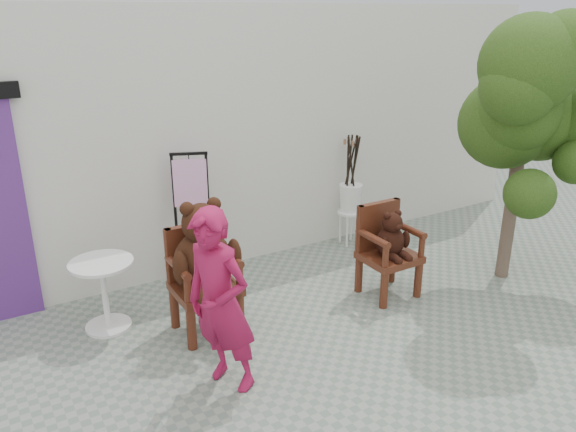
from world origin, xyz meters
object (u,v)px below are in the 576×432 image
object	(u,v)px
chair_big	(204,260)
chair_small	(388,243)
person	(221,304)
cafe_table	(104,287)
tree	(536,107)
display_stand	(194,234)
stool_bucket	(350,198)

from	to	relation	value
chair_big	chair_small	size ratio (longest dim) A/B	1.34
person	chair_big	bearing A→B (deg)	138.44
chair_small	cafe_table	size ratio (longest dim) A/B	1.41
cafe_table	tree	distance (m)	4.67
chair_small	display_stand	distance (m)	2.13
chair_big	tree	size ratio (longest dim) A/B	0.45
chair_big	display_stand	xyz separation A→B (m)	(0.30, 1.03, -0.16)
chair_big	cafe_table	size ratio (longest dim) A/B	1.89
chair_small	tree	world-z (taller)	tree
chair_big	display_stand	size ratio (longest dim) A/B	0.88
chair_big	stool_bucket	bearing A→B (deg)	22.63
chair_small	tree	bearing A→B (deg)	-21.90
cafe_table	stool_bucket	xyz separation A→B (m)	(3.29, 0.49, 0.20)
tree	chair_big	bearing A→B (deg)	165.99
person	stool_bucket	bearing A→B (deg)	98.91
display_stand	chair_big	bearing A→B (deg)	-84.45
person	cafe_table	bearing A→B (deg)	174.40
cafe_table	tree	xyz separation A→B (m)	(4.18, -1.38, 1.56)
stool_bucket	tree	distance (m)	2.48
stool_bucket	display_stand	bearing A→B (deg)	-179.86
chair_small	stool_bucket	bearing A→B (deg)	69.74
chair_small	display_stand	bearing A→B (deg)	142.12
display_stand	stool_bucket	size ratio (longest dim) A/B	1.04
person	cafe_table	distance (m)	1.62
person	stool_bucket	distance (m)	3.35
chair_big	cafe_table	world-z (taller)	chair_big
stool_bucket	tree	size ratio (longest dim) A/B	0.49
cafe_table	display_stand	world-z (taller)	display_stand
cafe_table	stool_bucket	bearing A→B (deg)	8.41
cafe_table	display_stand	distance (m)	1.22
chair_big	person	world-z (taller)	person
person	tree	distance (m)	3.80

